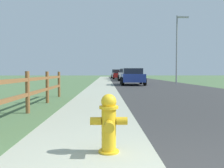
# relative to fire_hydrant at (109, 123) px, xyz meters

# --- Properties ---
(ground_plane) EXTENTS (120.00, 120.00, 0.00)m
(ground_plane) POSITION_rel_fire_hydrant_xyz_m (0.63, 23.72, -0.40)
(ground_plane) COLOR #4C6C42
(road_asphalt) EXTENTS (7.00, 66.00, 0.01)m
(road_asphalt) POSITION_rel_fire_hydrant_xyz_m (4.13, 25.72, -0.39)
(road_asphalt) COLOR #323232
(road_asphalt) RESTS_ON ground
(curb_concrete) EXTENTS (6.00, 66.00, 0.01)m
(curb_concrete) POSITION_rel_fire_hydrant_xyz_m (-2.37, 25.72, -0.39)
(curb_concrete) COLOR #A1A590
(curb_concrete) RESTS_ON ground
(grass_verge) EXTENTS (5.00, 66.00, 0.00)m
(grass_verge) POSITION_rel_fire_hydrant_xyz_m (-3.87, 25.72, -0.39)
(grass_verge) COLOR #4C6C42
(grass_verge) RESTS_ON ground
(fire_hydrant) EXTENTS (0.49, 0.41, 0.78)m
(fire_hydrant) POSITION_rel_fire_hydrant_xyz_m (0.00, 0.00, 0.00)
(fire_hydrant) COLOR yellow
(fire_hydrant) RESTS_ON ground
(rail_fence) EXTENTS (0.11, 8.65, 1.09)m
(rail_fence) POSITION_rel_fire_hydrant_xyz_m (-2.06, 3.17, 0.23)
(rail_fence) COLOR brown
(rail_fence) RESTS_ON ground
(parked_suv_blue) EXTENTS (2.08, 4.38, 1.40)m
(parked_suv_blue) POSITION_rel_fire_hydrant_xyz_m (2.23, 17.72, 0.31)
(parked_suv_blue) COLOR navy
(parked_suv_blue) RESTS_ON ground
(parked_car_white) EXTENTS (2.19, 4.40, 1.52)m
(parked_car_white) POSITION_rel_fire_hydrant_xyz_m (2.57, 28.03, 0.40)
(parked_car_white) COLOR white
(parked_car_white) RESTS_ON ground
(parked_car_red) EXTENTS (2.24, 4.54, 1.47)m
(parked_car_red) POSITION_rel_fire_hydrant_xyz_m (2.12, 35.71, 0.34)
(parked_car_red) COLOR maroon
(parked_car_red) RESTS_ON ground
(parked_car_silver) EXTENTS (2.15, 4.89, 1.61)m
(parked_car_silver) POSITION_rel_fire_hydrant_xyz_m (1.97, 43.16, 0.40)
(parked_car_silver) COLOR #B7BABF
(parked_car_silver) RESTS_ON ground
(street_lamp) EXTENTS (1.17, 0.20, 6.48)m
(street_lamp) POSITION_rel_fire_hydrant_xyz_m (6.86, 20.31, 3.44)
(street_lamp) COLOR gray
(street_lamp) RESTS_ON ground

